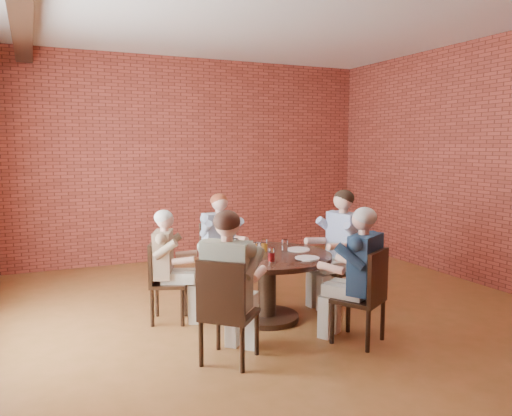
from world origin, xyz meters
name	(u,v)px	position (x,y,z in m)	size (l,w,h in m)	color
floor	(280,322)	(0.00, 0.00, 0.00)	(7.00, 7.00, 0.00)	#965B2E
ceiling	(282,2)	(0.00, 0.00, 3.40)	(7.00, 7.00, 0.00)	silver
wall_back	(188,160)	(0.00, 3.50, 1.70)	(7.00, 7.00, 0.00)	#97392B
wall_right	(499,164)	(3.25, 0.00, 1.70)	(7.00, 7.00, 0.00)	#97392B
dining_table	(267,274)	(-0.11, 0.12, 0.53)	(1.42, 1.42, 0.75)	black
chair_a	(346,261)	(1.04, 0.28, 0.53)	(0.52, 0.52, 0.98)	black
diner_a	(340,248)	(0.95, 0.27, 0.70)	(0.57, 0.70, 1.40)	#374B90
chair_b	(218,255)	(-0.25, 1.31, 0.51)	(0.47, 0.47, 0.93)	black
diner_b	(221,245)	(-0.24, 1.23, 0.66)	(0.52, 0.64, 1.32)	#8997AF
chair_c	(162,278)	(-1.18, 0.55, 0.49)	(0.50, 0.50, 0.89)	black
diner_c	(168,266)	(-1.11, 0.53, 0.62)	(0.47, 0.58, 1.24)	brown
chair_d	(226,308)	(-0.93, -0.77, 0.52)	(0.63, 0.63, 0.96)	black
diner_d	(229,287)	(-0.87, -0.70, 0.69)	(0.55, 0.68, 1.38)	gray
chair_e	(367,293)	(0.49, -0.89, 0.51)	(0.59, 0.59, 0.94)	black
diner_e	(359,276)	(0.45, -0.81, 0.67)	(0.54, 0.66, 1.35)	#1B314D
plate_a	(298,249)	(0.31, 0.17, 0.76)	(0.26, 0.26, 0.01)	white
plate_b	(251,246)	(-0.10, 0.59, 0.76)	(0.26, 0.26, 0.01)	white
plate_c	(224,256)	(-0.58, 0.22, 0.76)	(0.26, 0.26, 0.01)	white
plate_d	(307,258)	(0.18, -0.26, 0.76)	(0.26, 0.26, 0.01)	white
glass_a	(285,246)	(0.13, 0.16, 0.82)	(0.07, 0.07, 0.14)	white
glass_b	(264,245)	(-0.07, 0.28, 0.82)	(0.07, 0.07, 0.14)	white
glass_c	(236,245)	(-0.36, 0.43, 0.82)	(0.07, 0.07, 0.14)	white
glass_d	(258,248)	(-0.20, 0.14, 0.82)	(0.07, 0.07, 0.14)	white
glass_e	(249,253)	(-0.40, -0.05, 0.82)	(0.07, 0.07, 0.14)	white
glass_f	(271,255)	(-0.21, -0.20, 0.82)	(0.07, 0.07, 0.14)	white
smartphone	(298,259)	(0.08, -0.25, 0.75)	(0.08, 0.15, 0.01)	black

